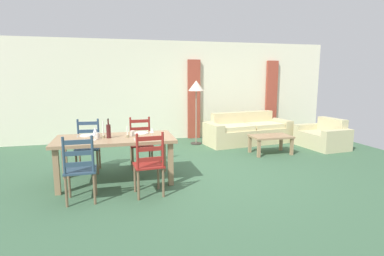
% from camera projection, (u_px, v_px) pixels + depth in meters
% --- Properties ---
extents(ground_plane, '(9.60, 9.60, 0.02)m').
position_uv_depth(ground_plane, '(197.00, 173.00, 5.61)').
color(ground_plane, '#3A5E42').
extents(wall_far, '(9.60, 0.16, 2.70)m').
position_uv_depth(wall_far, '(166.00, 91.00, 8.54)').
color(wall_far, beige).
rests_on(wall_far, ground_plane).
extents(curtain_panel_left, '(0.35, 0.08, 2.20)m').
position_uv_depth(curtain_panel_left, '(194.00, 100.00, 8.63)').
color(curtain_panel_left, '#9C412F').
rests_on(curtain_panel_left, ground_plane).
extents(curtain_panel_right, '(0.35, 0.08, 2.20)m').
position_uv_depth(curtain_panel_right, '(271.00, 98.00, 9.21)').
color(curtain_panel_right, '#9C412F').
rests_on(curtain_panel_right, ground_plane).
extents(dining_table, '(1.90, 0.96, 0.75)m').
position_uv_depth(dining_table, '(115.00, 143.00, 5.03)').
color(dining_table, '#9C7A57').
rests_on(dining_table, ground_plane).
extents(dining_chair_near_left, '(0.43, 0.41, 0.96)m').
position_uv_depth(dining_chair_near_left, '(80.00, 169.00, 4.20)').
color(dining_chair_near_left, '#2C4357').
rests_on(dining_chair_near_left, ground_plane).
extents(dining_chair_near_right, '(0.45, 0.43, 0.96)m').
position_uv_depth(dining_chair_near_right, '(149.00, 164.00, 4.45)').
color(dining_chair_near_right, maroon).
rests_on(dining_chair_near_right, ground_plane).
extents(dining_chair_far_left, '(0.45, 0.43, 0.96)m').
position_uv_depth(dining_chair_far_left, '(88.00, 146.00, 5.63)').
color(dining_chair_far_left, navy).
rests_on(dining_chair_far_left, ground_plane).
extents(dining_chair_far_right, '(0.43, 0.41, 0.96)m').
position_uv_depth(dining_chair_far_right, '(141.00, 143.00, 5.91)').
color(dining_chair_far_right, maroon).
rests_on(dining_chair_far_right, ground_plane).
extents(dinner_plate_near_left, '(0.24, 0.24, 0.02)m').
position_uv_depth(dinner_plate_near_left, '(85.00, 141.00, 4.66)').
color(dinner_plate_near_left, white).
rests_on(dinner_plate_near_left, dining_table).
extents(fork_near_left, '(0.02, 0.17, 0.01)m').
position_uv_depth(fork_near_left, '(74.00, 142.00, 4.63)').
color(fork_near_left, silver).
rests_on(fork_near_left, dining_table).
extents(dinner_plate_near_right, '(0.24, 0.24, 0.02)m').
position_uv_depth(dinner_plate_near_right, '(144.00, 139.00, 4.88)').
color(dinner_plate_near_right, white).
rests_on(dinner_plate_near_right, dining_table).
extents(fork_near_right, '(0.02, 0.17, 0.01)m').
position_uv_depth(fork_near_right, '(135.00, 139.00, 4.84)').
color(fork_near_right, silver).
rests_on(fork_near_right, dining_table).
extents(dinner_plate_far_left, '(0.24, 0.24, 0.02)m').
position_uv_depth(dinner_plate_far_left, '(87.00, 135.00, 5.14)').
color(dinner_plate_far_left, white).
rests_on(dinner_plate_far_left, dining_table).
extents(fork_far_left, '(0.02, 0.17, 0.01)m').
position_uv_depth(fork_far_left, '(78.00, 136.00, 5.11)').
color(fork_far_left, silver).
rests_on(fork_far_left, dining_table).
extents(dinner_plate_far_right, '(0.24, 0.24, 0.02)m').
position_uv_depth(dinner_plate_far_right, '(141.00, 133.00, 5.36)').
color(dinner_plate_far_right, white).
rests_on(dinner_plate_far_right, dining_table).
extents(fork_far_right, '(0.02, 0.17, 0.01)m').
position_uv_depth(fork_far_right, '(133.00, 134.00, 5.32)').
color(fork_far_right, silver).
rests_on(fork_far_right, dining_table).
extents(wine_bottle, '(0.07, 0.07, 0.32)m').
position_uv_depth(wine_bottle, '(109.00, 131.00, 4.95)').
color(wine_bottle, '#471919').
rests_on(wine_bottle, dining_table).
extents(wine_glass_near_left, '(0.06, 0.06, 0.16)m').
position_uv_depth(wine_glass_near_left, '(94.00, 133.00, 4.79)').
color(wine_glass_near_left, white).
rests_on(wine_glass_near_left, dining_table).
extents(wine_glass_near_right, '(0.06, 0.06, 0.16)m').
position_uv_depth(wine_glass_near_right, '(152.00, 131.00, 5.01)').
color(wine_glass_near_right, white).
rests_on(wine_glass_near_right, dining_table).
extents(wine_glass_far_left, '(0.06, 0.06, 0.16)m').
position_uv_depth(wine_glass_far_left, '(95.00, 130.00, 5.06)').
color(wine_glass_far_left, white).
rests_on(wine_glass_far_left, dining_table).
extents(coffee_cup_primary, '(0.07, 0.07, 0.09)m').
position_uv_depth(coffee_cup_primary, '(132.00, 133.00, 5.14)').
color(coffee_cup_primary, beige).
rests_on(coffee_cup_primary, dining_table).
extents(coffee_cup_secondary, '(0.07, 0.07, 0.09)m').
position_uv_depth(coffee_cup_secondary, '(97.00, 136.00, 4.94)').
color(coffee_cup_secondary, beige).
rests_on(coffee_cup_secondary, dining_table).
extents(candle_tall, '(0.05, 0.05, 0.28)m').
position_uv_depth(candle_tall, '(103.00, 133.00, 4.97)').
color(candle_tall, '#998C66').
rests_on(candle_tall, dining_table).
extents(candle_short, '(0.05, 0.05, 0.18)m').
position_uv_depth(candle_short, '(127.00, 134.00, 5.01)').
color(candle_short, '#998C66').
rests_on(candle_short, dining_table).
extents(couch, '(2.37, 1.12, 0.80)m').
position_uv_depth(couch, '(247.00, 132.00, 8.10)').
color(couch, '#CFBF8C').
rests_on(couch, ground_plane).
extents(coffee_table, '(0.90, 0.56, 0.42)m').
position_uv_depth(coffee_table, '(271.00, 138.00, 6.94)').
color(coffee_table, '#9C7A57').
rests_on(coffee_table, ground_plane).
extents(armchair_upholstered, '(0.91, 1.23, 0.72)m').
position_uv_depth(armchair_upholstered, '(324.00, 137.00, 7.59)').
color(armchair_upholstered, '#C2B98B').
rests_on(armchair_upholstered, ground_plane).
extents(standing_lamp, '(0.40, 0.40, 1.64)m').
position_uv_depth(standing_lamp, '(196.00, 90.00, 7.77)').
color(standing_lamp, '#332D28').
rests_on(standing_lamp, ground_plane).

